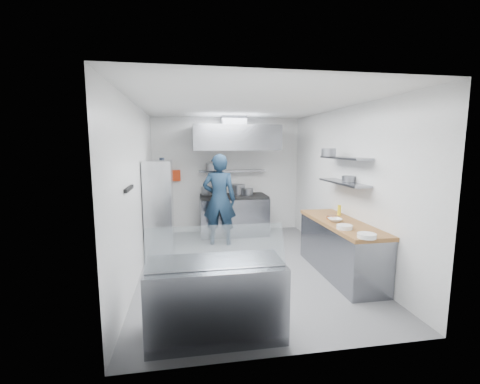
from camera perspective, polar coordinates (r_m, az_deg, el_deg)
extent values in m
plane|color=slate|center=(5.86, 1.01, -13.02)|extent=(5.00, 5.00, 0.00)
plane|color=silver|center=(5.51, 1.08, 15.26)|extent=(5.00, 5.00, 0.00)
cube|color=white|center=(7.97, -2.29, 2.98)|extent=(3.60, 2.80, 0.02)
cube|color=white|center=(3.13, 9.58, -5.24)|extent=(3.60, 2.80, 0.02)
cube|color=white|center=(5.48, -17.80, 0.23)|extent=(2.80, 5.00, 0.02)
cube|color=white|center=(6.11, 17.88, 1.01)|extent=(2.80, 5.00, 0.02)
cube|color=gray|center=(7.74, -1.13, -4.30)|extent=(1.60, 0.80, 0.90)
cube|color=black|center=(7.65, -1.14, -0.78)|extent=(1.57, 0.78, 0.06)
cylinder|color=slate|center=(7.72, -5.89, 0.24)|extent=(0.27, 0.27, 0.20)
cylinder|color=slate|center=(7.77, -0.40, 0.48)|extent=(0.35, 0.35, 0.24)
cylinder|color=slate|center=(7.67, 1.36, 0.07)|extent=(0.27, 0.27, 0.16)
cube|color=gray|center=(7.81, -1.41, 3.77)|extent=(1.60, 0.30, 0.04)
cylinder|color=slate|center=(7.67, -5.23, 4.48)|extent=(0.23, 0.23, 0.18)
cube|color=gray|center=(7.38, -0.97, 9.57)|extent=(1.90, 1.15, 0.55)
cube|color=slate|center=(7.62, -1.24, 12.38)|extent=(0.55, 0.55, 0.24)
cube|color=red|center=(7.85, -11.33, 2.89)|extent=(0.22, 0.10, 0.26)
imported|color=#112335|center=(6.88, -3.70, -1.39)|extent=(0.79, 0.59, 1.96)
cube|color=silver|center=(6.37, -14.12, -2.89)|extent=(0.50, 0.90, 1.85)
cube|color=white|center=(6.60, -13.95, -3.60)|extent=(0.15, 0.19, 0.17)
cube|color=yellow|center=(6.94, -13.83, 1.15)|extent=(0.13, 0.17, 0.15)
cylinder|color=black|center=(6.63, -13.71, 5.18)|extent=(0.10, 0.10, 0.18)
cube|color=black|center=(4.57, -19.14, 0.56)|extent=(0.04, 0.55, 0.05)
cube|color=gray|center=(5.65, 17.36, -9.73)|extent=(0.62, 2.00, 0.84)
cube|color=brown|center=(5.53, 17.55, -5.28)|extent=(0.65, 2.04, 0.06)
cylinder|color=white|center=(4.65, 21.60, -7.24)|extent=(0.25, 0.25, 0.06)
cylinder|color=white|center=(5.03, 18.08, -5.92)|extent=(0.23, 0.23, 0.06)
cylinder|color=#BF6D36|center=(5.63, 15.96, -4.34)|extent=(0.17, 0.17, 0.06)
cylinder|color=yellow|center=(5.98, 17.23, -3.09)|extent=(0.06, 0.06, 0.18)
imported|color=white|center=(5.47, 16.51, -4.77)|extent=(0.23, 0.23, 0.05)
cube|color=gray|center=(5.76, 17.89, 1.60)|extent=(0.30, 1.30, 0.04)
cube|color=gray|center=(5.73, 18.07, 5.77)|extent=(0.30, 1.30, 0.04)
cylinder|color=slate|center=(5.72, 18.71, 2.23)|extent=(0.21, 0.21, 0.10)
cylinder|color=slate|center=(5.91, 15.48, 6.81)|extent=(0.25, 0.25, 0.14)
cube|color=gray|center=(3.79, -4.32, -18.45)|extent=(1.50, 0.70, 0.85)
cube|color=silver|center=(3.43, -4.25, -9.67)|extent=(1.47, 0.19, 0.42)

